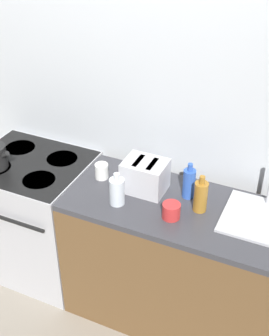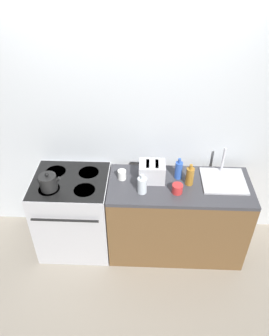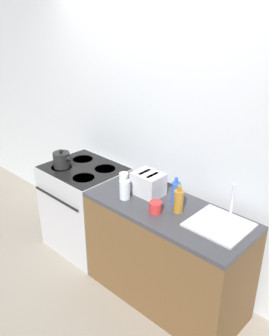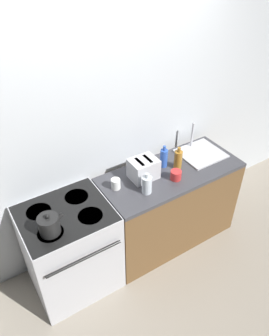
{
  "view_description": "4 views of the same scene",
  "coord_description": "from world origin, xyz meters",
  "px_view_note": "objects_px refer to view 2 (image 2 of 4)",
  "views": [
    {
      "loc": [
        1.09,
        -1.68,
        2.52
      ],
      "look_at": [
        0.18,
        0.3,
        1.06
      ],
      "focal_mm": 50.0,
      "sensor_mm": 36.0,
      "label": 1
    },
    {
      "loc": [
        0.15,
        -2.08,
        2.89
      ],
      "look_at": [
        0.05,
        0.3,
        1.07
      ],
      "focal_mm": 35.0,
      "sensor_mm": 36.0,
      "label": 2
    },
    {
      "loc": [
        2.01,
        -1.7,
        2.42
      ],
      "look_at": [
        0.07,
        0.35,
        1.08
      ],
      "focal_mm": 40.0,
      "sensor_mm": 36.0,
      "label": 3
    },
    {
      "loc": [
        -1.09,
        -1.55,
        2.76
      ],
      "look_at": [
        0.09,
        0.32,
        1.07
      ],
      "focal_mm": 35.0,
      "sensor_mm": 36.0,
      "label": 4
    }
  ],
  "objects_px": {
    "bottle_blue": "(179,170)",
    "cup_white": "(122,175)",
    "bottle_amber": "(190,176)",
    "toaster": "(152,172)",
    "bottle_clear": "(142,185)",
    "kettle": "(48,182)",
    "cup_red": "(177,189)",
    "stove": "(75,212)"
  },
  "relations": [
    {
      "from": "toaster",
      "to": "bottle_clear",
      "type": "height_order",
      "value": "bottle_clear"
    },
    {
      "from": "cup_white",
      "to": "cup_red",
      "type": "distance_m",
      "value": 0.55
    },
    {
      "from": "bottle_blue",
      "to": "stove",
      "type": "bearing_deg",
      "value": -175.24
    },
    {
      "from": "stove",
      "to": "cup_red",
      "type": "distance_m",
      "value": 1.13
    },
    {
      "from": "kettle",
      "to": "cup_red",
      "type": "height_order",
      "value": "kettle"
    },
    {
      "from": "kettle",
      "to": "bottle_amber",
      "type": "height_order",
      "value": "bottle_amber"
    },
    {
      "from": "kettle",
      "to": "bottle_amber",
      "type": "distance_m",
      "value": 1.31
    },
    {
      "from": "stove",
      "to": "cup_white",
      "type": "distance_m",
      "value": 0.7
    },
    {
      "from": "bottle_blue",
      "to": "bottle_amber",
      "type": "bearing_deg",
      "value": -42.66
    },
    {
      "from": "toaster",
      "to": "bottle_blue",
      "type": "height_order",
      "value": "bottle_blue"
    },
    {
      "from": "cup_red",
      "to": "kettle",
      "type": "bearing_deg",
      "value": 179.8
    },
    {
      "from": "bottle_blue",
      "to": "cup_white",
      "type": "xyz_separation_m",
      "value": [
        -0.54,
        -0.04,
        -0.05
      ]
    },
    {
      "from": "bottle_clear",
      "to": "stove",
      "type": "bearing_deg",
      "value": 168.81
    },
    {
      "from": "bottle_blue",
      "to": "cup_red",
      "type": "relative_size",
      "value": 2.24
    },
    {
      "from": "cup_white",
      "to": "bottle_blue",
      "type": "bearing_deg",
      "value": 4.05
    },
    {
      "from": "bottle_clear",
      "to": "kettle",
      "type": "bearing_deg",
      "value": 179.12
    },
    {
      "from": "stove",
      "to": "bottle_blue",
      "type": "bearing_deg",
      "value": 4.76
    },
    {
      "from": "toaster",
      "to": "bottle_amber",
      "type": "xyz_separation_m",
      "value": [
        0.35,
        -0.05,
        -0.0
      ]
    },
    {
      "from": "bottle_amber",
      "to": "cup_white",
      "type": "distance_m",
      "value": 0.64
    },
    {
      "from": "bottle_amber",
      "to": "bottle_clear",
      "type": "bearing_deg",
      "value": -162.93
    },
    {
      "from": "bottle_clear",
      "to": "cup_white",
      "type": "distance_m",
      "value": 0.27
    },
    {
      "from": "toaster",
      "to": "bottle_blue",
      "type": "bearing_deg",
      "value": 8.89
    },
    {
      "from": "kettle",
      "to": "bottle_amber",
      "type": "xyz_separation_m",
      "value": [
        1.3,
        0.12,
        0.02
      ]
    },
    {
      "from": "kettle",
      "to": "cup_white",
      "type": "bearing_deg",
      "value": 14.71
    },
    {
      "from": "toaster",
      "to": "bottle_clear",
      "type": "distance_m",
      "value": 0.21
    },
    {
      "from": "stove",
      "to": "kettle",
      "type": "xyz_separation_m",
      "value": [
        -0.16,
        -0.13,
        0.51
      ]
    },
    {
      "from": "stove",
      "to": "kettle",
      "type": "distance_m",
      "value": 0.55
    },
    {
      "from": "bottle_amber",
      "to": "cup_white",
      "type": "height_order",
      "value": "bottle_amber"
    },
    {
      "from": "cup_red",
      "to": "bottle_clear",
      "type": "bearing_deg",
      "value": -178.39
    },
    {
      "from": "bottle_amber",
      "to": "bottle_blue",
      "type": "xyz_separation_m",
      "value": [
        -0.1,
        0.09,
        -0.0
      ]
    },
    {
      "from": "toaster",
      "to": "bottle_blue",
      "type": "relative_size",
      "value": 1.1
    },
    {
      "from": "stove",
      "to": "bottle_clear",
      "type": "bearing_deg",
      "value": -11.19
    },
    {
      "from": "toaster",
      "to": "kettle",
      "type": "bearing_deg",
      "value": -169.7
    },
    {
      "from": "cup_red",
      "to": "stove",
      "type": "bearing_deg",
      "value": 172.77
    },
    {
      "from": "bottle_blue",
      "to": "cup_white",
      "type": "height_order",
      "value": "bottle_blue"
    },
    {
      "from": "stove",
      "to": "toaster",
      "type": "bearing_deg",
      "value": 3.42
    },
    {
      "from": "stove",
      "to": "bottle_amber",
      "type": "xyz_separation_m",
      "value": [
        1.14,
        -0.0,
        0.53
      ]
    },
    {
      "from": "bottle_blue",
      "to": "toaster",
      "type": "bearing_deg",
      "value": -171.11
    },
    {
      "from": "stove",
      "to": "toaster",
      "type": "height_order",
      "value": "toaster"
    },
    {
      "from": "cup_white",
      "to": "kettle",
      "type": "bearing_deg",
      "value": -165.29
    },
    {
      "from": "bottle_amber",
      "to": "bottle_blue",
      "type": "distance_m",
      "value": 0.13
    },
    {
      "from": "kettle",
      "to": "cup_white",
      "type": "relative_size",
      "value": 2.13
    }
  ]
}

